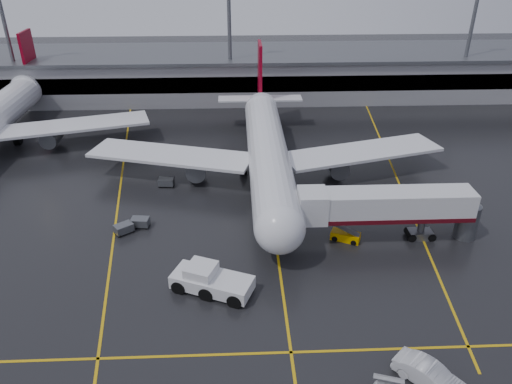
{
  "coord_description": "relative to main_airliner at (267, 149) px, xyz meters",
  "views": [
    {
      "loc": [
        -4.04,
        -50.35,
        30.33
      ],
      "look_at": [
        -2.0,
        -2.0,
        4.0
      ],
      "focal_mm": 34.23,
      "sensor_mm": 36.0,
      "label": 1
    }
  ],
  "objects": [
    {
      "name": "ground",
      "position": [
        0.0,
        -9.7,
        -4.21
      ],
      "size": [
        220.0,
        220.0,
        0.0
      ],
      "primitive_type": "plane",
      "color": "black",
      "rests_on": "ground"
    },
    {
      "name": "apron_line_centre",
      "position": [
        0.0,
        -9.7,
        -4.2
      ],
      "size": [
        0.25,
        90.0,
        0.02
      ],
      "primitive_type": "cube",
      "color": "gold",
      "rests_on": "ground"
    },
    {
      "name": "apron_line_stop",
      "position": [
        0.0,
        -31.7,
        -4.2
      ],
      "size": [
        60.0,
        0.25,
        0.02
      ],
      "primitive_type": "cube",
      "color": "gold",
      "rests_on": "ground"
    },
    {
      "name": "apron_line_left",
      "position": [
        -20.0,
        0.3,
        -4.2
      ],
      "size": [
        9.99,
        69.35,
        0.02
      ],
      "primitive_type": "cube",
      "rotation": [
        0.0,
        0.0,
        0.14
      ],
      "color": "gold",
      "rests_on": "ground"
    },
    {
      "name": "apron_line_right",
      "position": [
        18.0,
        0.3,
        -4.2
      ],
      "size": [
        7.57,
        69.64,
        0.02
      ],
      "primitive_type": "cube",
      "rotation": [
        0.0,
        0.0,
        -0.1
      ],
      "color": "gold",
      "rests_on": "ground"
    },
    {
      "name": "terminal",
      "position": [
        0.0,
        38.23,
        0.11
      ],
      "size": [
        122.0,
        19.0,
        8.6
      ],
      "color": "gray",
      "rests_on": "ground"
    },
    {
      "name": "light_mast_left",
      "position": [
        -45.0,
        32.3,
        10.27
      ],
      "size": [
        3.0,
        1.2,
        25.45
      ],
      "color": "#595B60",
      "rests_on": "ground"
    },
    {
      "name": "light_mast_mid",
      "position": [
        -5.0,
        32.3,
        10.27
      ],
      "size": [
        3.0,
        1.2,
        25.45
      ],
      "color": "#595B60",
      "rests_on": "ground"
    },
    {
      "name": "light_mast_right",
      "position": [
        40.0,
        32.3,
        10.27
      ],
      "size": [
        3.0,
        1.2,
        25.45
      ],
      "color": "#595B60",
      "rests_on": "ground"
    },
    {
      "name": "main_airliner",
      "position": [
        0.0,
        0.0,
        0.0
      ],
      "size": [
        48.8,
        45.6,
        14.1
      ],
      "color": "silver",
      "rests_on": "ground"
    },
    {
      "name": "jet_bridge",
      "position": [
        11.87,
        -15.7,
        -0.28
      ],
      "size": [
        19.9,
        3.4,
        6.05
      ],
      "color": "silver",
      "rests_on": "ground"
    },
    {
      "name": "pushback_tractor",
      "position": [
        -6.84,
        -23.63,
        -3.13
      ],
      "size": [
        8.2,
        5.72,
        2.72
      ],
      "color": "silver",
      "rests_on": "ground"
    },
    {
      "name": "belt_loader",
      "position": [
        7.68,
        -15.8,
        -3.72
      ],
      "size": [
        3.4,
        2.5,
        1.99
      ],
      "color": "#D59700",
      "rests_on": "ground"
    },
    {
      "name": "service_van_c",
      "position": [
        10.01,
        -35.22,
        -3.31
      ],
      "size": [
        5.17,
        5.29,
        1.81
      ],
      "primitive_type": "imported",
      "rotation": [
        0.0,
        0.0,
        0.76
      ],
      "color": "silver",
      "rests_on": "ground"
    },
    {
      "name": "baggage_cart_a",
      "position": [
        -15.31,
        -12.12,
        -3.58
      ],
      "size": [
        2.13,
        1.5,
        1.12
      ],
      "color": "#595B60",
      "rests_on": "ground"
    },
    {
      "name": "baggage_cart_b",
      "position": [
        -16.95,
        -13.36,
        -3.58
      ],
      "size": [
        2.38,
        2.24,
        1.12
      ],
      "color": "#595B60",
      "rests_on": "ground"
    },
    {
      "name": "baggage_cart_c",
      "position": [
        -13.53,
        -2.16,
        -3.58
      ],
      "size": [
        2.09,
        1.45,
        1.12
      ],
      "color": "#595B60",
      "rests_on": "ground"
    }
  ]
}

